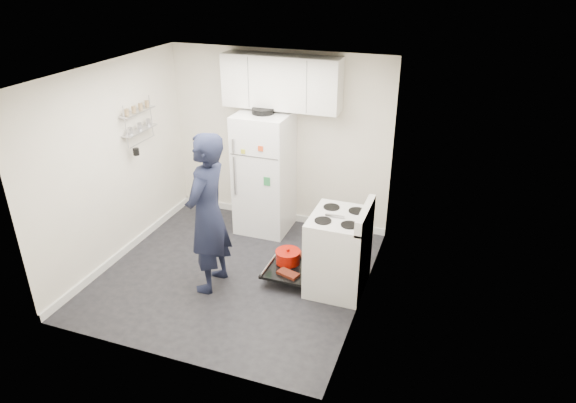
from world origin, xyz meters
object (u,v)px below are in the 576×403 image
at_px(refrigerator, 264,173).
at_px(person, 208,214).
at_px(electric_range, 337,253).
at_px(open_oven_door, 289,262).

bearing_deg(refrigerator, person, -92.05).
bearing_deg(refrigerator, electric_range, -39.01).
bearing_deg(open_oven_door, person, -148.00).
distance_m(electric_range, person, 1.57).
bearing_deg(refrigerator, open_oven_door, -55.04).
bearing_deg(open_oven_door, electric_range, -3.01).
bearing_deg(person, electric_range, 108.81).
bearing_deg(person, open_oven_door, 122.43).
height_order(open_oven_door, refrigerator, refrigerator).
bearing_deg(electric_range, person, -161.63).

